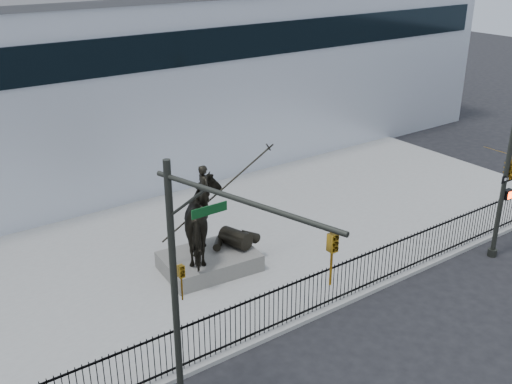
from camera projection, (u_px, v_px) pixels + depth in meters
ground at (370, 318)px, 19.77m from camera, size 120.00×120.00×0.00m
plaza at (249, 238)px, 24.97m from camera, size 30.00×12.00×0.15m
building at (113, 78)px, 32.96m from camera, size 44.00×14.00×9.00m
picket_fence at (346, 279)px, 20.35m from camera, size 22.10×0.10×1.50m
statue_plinth at (209, 261)px, 22.33m from camera, size 3.62×2.66×0.64m
equestrian_statue at (210, 221)px, 21.71m from camera, size 4.37×2.91×3.71m
traffic_signal_left at (200, 286)px, 14.10m from camera, size 1.52×4.84×7.00m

